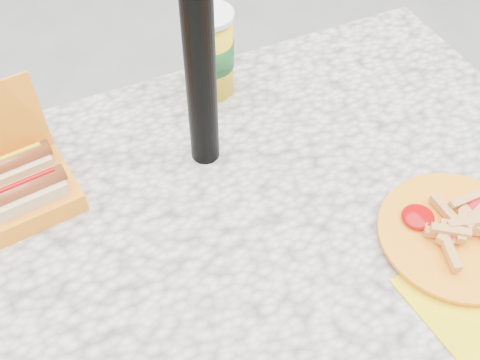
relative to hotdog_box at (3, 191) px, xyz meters
name	(u,v)px	position (x,y,z in m)	size (l,w,h in m)	color
picnic_table	(243,256)	(0.34, -0.19, -0.15)	(1.20, 0.80, 0.75)	beige
hotdog_box	(3,191)	(0.00, 0.00, 0.00)	(0.24, 0.20, 0.18)	orange
fries_plate	(459,239)	(0.63, -0.37, -0.03)	(0.27, 0.34, 0.05)	yellow
soda_cup	(210,53)	(0.42, 0.13, 0.05)	(0.09, 0.09, 0.18)	yellow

